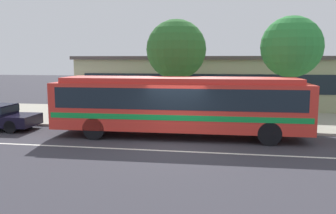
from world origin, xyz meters
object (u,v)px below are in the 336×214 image
(bus_stop_sign, at_px, (251,98))
(street_tree_mid_block, at_px, (292,47))
(pedestrian_waiting_near_sign, at_px, (162,105))
(street_tree_near_stop, at_px, (176,50))
(transit_bus, at_px, (179,102))

(bus_stop_sign, xyz_separation_m, street_tree_mid_block, (2.09, 1.75, 2.57))
(pedestrian_waiting_near_sign, xyz_separation_m, street_tree_near_stop, (0.44, 2.15, 2.97))
(street_tree_mid_block, bearing_deg, transit_bus, -144.97)
(transit_bus, height_order, pedestrian_waiting_near_sign, transit_bus)
(street_tree_near_stop, bearing_deg, transit_bus, -79.52)
(transit_bus, relative_size, bus_stop_sign, 4.91)
(transit_bus, xyz_separation_m, street_tree_near_stop, (-0.83, 4.46, 2.52))
(bus_stop_sign, height_order, street_tree_near_stop, street_tree_near_stop)
(street_tree_mid_block, bearing_deg, pedestrian_waiting_near_sign, -167.33)
(street_tree_near_stop, relative_size, street_tree_mid_block, 1.00)
(street_tree_near_stop, bearing_deg, pedestrian_waiting_near_sign, -101.64)
(pedestrian_waiting_near_sign, bearing_deg, bus_stop_sign, -2.98)
(pedestrian_waiting_near_sign, bearing_deg, street_tree_mid_block, 12.67)
(street_tree_near_stop, bearing_deg, street_tree_mid_block, -5.81)
(transit_bus, bearing_deg, bus_stop_sign, 31.65)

